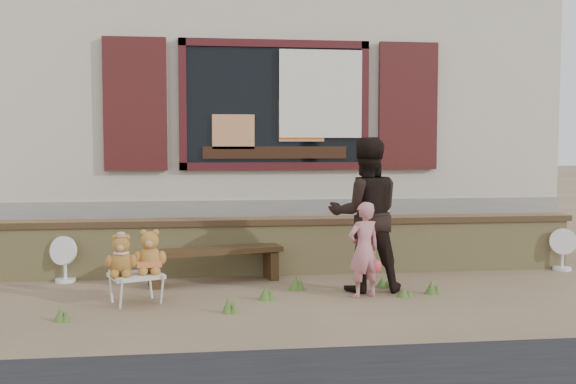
{
  "coord_description": "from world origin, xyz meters",
  "views": [
    {
      "loc": [
        -0.95,
        -6.89,
        1.53
      ],
      "look_at": [
        0.0,
        0.6,
        1.0
      ],
      "focal_mm": 42.0,
      "sensor_mm": 36.0,
      "label": 1
    }
  ],
  "objects": [
    {
      "name": "shopfront",
      "position": [
        0.0,
        4.49,
        2.0
      ],
      "size": [
        8.04,
        5.13,
        4.0
      ],
      "color": "gray",
      "rests_on": "ground"
    },
    {
      "name": "fan_right",
      "position": [
        3.4,
        0.76,
        0.26
      ],
      "size": [
        0.33,
        0.22,
        0.52
      ],
      "rotation": [
        0.0,
        0.0,
        -0.38
      ],
      "color": "silver",
      "rests_on": "ground"
    },
    {
      "name": "adult",
      "position": [
        0.73,
        -0.07,
        0.8
      ],
      "size": [
        0.81,
        0.64,
        1.61
      ],
      "primitive_type": "imported",
      "rotation": [
        0.0,
        0.0,
        3.1
      ],
      "color": "black",
      "rests_on": "ground"
    },
    {
      "name": "grass_tufts",
      "position": [
        0.05,
        -0.34,
        0.06
      ],
      "size": [
        3.7,
        1.15,
        0.15
      ],
      "color": "#476528",
      "rests_on": "ground"
    },
    {
      "name": "brick_wall",
      "position": [
        0.0,
        1.0,
        0.34
      ],
      "size": [
        7.1,
        0.36,
        0.67
      ],
      "color": "tan",
      "rests_on": "ground"
    },
    {
      "name": "fan_left",
      "position": [
        -2.48,
        0.79,
        0.26
      ],
      "size": [
        0.33,
        0.22,
        0.52
      ],
      "rotation": [
        0.0,
        0.0,
        -0.41
      ],
      "color": "white",
      "rests_on": "ground"
    },
    {
      "name": "ground",
      "position": [
        0.0,
        0.0,
        0.0
      ],
      "size": [
        80.0,
        80.0,
        0.0
      ],
      "primitive_type": "plane",
      "color": "brown",
      "rests_on": "ground"
    },
    {
      "name": "teddy_bear_left",
      "position": [
        -1.73,
        -0.39,
        0.49
      ],
      "size": [
        0.37,
        0.35,
        0.4
      ],
      "primitive_type": null,
      "rotation": [
        0.0,
        0.0,
        0.38
      ],
      "color": "brown",
      "rests_on": "folding_chair"
    },
    {
      "name": "folding_chair",
      "position": [
        -1.6,
        -0.34,
        0.26
      ],
      "size": [
        0.59,
        0.56,
        0.29
      ],
      "rotation": [
        0.0,
        0.0,
        0.38
      ],
      "color": "beige",
      "rests_on": "ground"
    },
    {
      "name": "bench",
      "position": [
        -0.83,
        0.54,
        0.28
      ],
      "size": [
        1.55,
        0.66,
        0.39
      ],
      "rotation": [
        0.0,
        0.0,
        0.23
      ],
      "color": "#342312",
      "rests_on": "ground"
    },
    {
      "name": "teddy_bear_right",
      "position": [
        -1.47,
        -0.29,
        0.5
      ],
      "size": [
        0.4,
        0.37,
        0.43
      ],
      "primitive_type": null,
      "rotation": [
        0.0,
        0.0,
        0.38
      ],
      "color": "olive",
      "rests_on": "folding_chair"
    },
    {
      "name": "child",
      "position": [
        0.65,
        -0.36,
        0.48
      ],
      "size": [
        0.4,
        0.32,
        0.96
      ],
      "primitive_type": "imported",
      "rotation": [
        0.0,
        0.0,
        3.44
      ],
      "color": "#CF7C82",
      "rests_on": "ground"
    }
  ]
}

